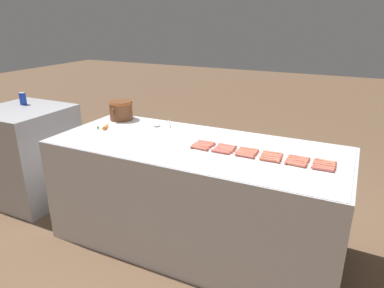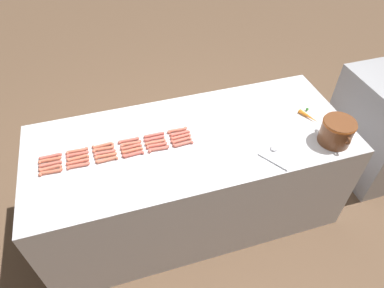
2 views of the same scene
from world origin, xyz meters
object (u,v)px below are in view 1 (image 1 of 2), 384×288
Objects in this scene: hot_dog_27 at (250,149)px; hot_dog_29 at (207,142)px; hot_dog_9 at (245,154)px; carrot at (106,126)px; hot_dog_10 at (223,150)px; hot_dog_18 at (325,163)px; hot_dog_16 at (225,149)px; hot_dog_28 at (227,146)px; hot_dog_20 at (272,155)px; hot_dog_25 at (299,157)px; hot_dog_5 at (199,148)px; hot_dog_19 at (298,159)px; hot_dog_2 at (270,160)px; hot_dog_4 at (221,152)px; hot_dog_1 at (295,164)px; hot_dog_15 at (247,152)px; hot_dog_23 at (205,144)px; hot_dog_13 at (297,161)px; hot_dog_0 at (323,169)px; bean_pot at (121,109)px; back_cabinet at (29,154)px; hot_dog_7 at (296,163)px; hot_dog_11 at (200,146)px; soda_can at (23,99)px; hot_dog_22 at (226,147)px; hot_dog_3 at (245,156)px; hot_dog_6 at (324,167)px; hot_dog_17 at (203,145)px; hot_dog_21 at (248,151)px; hot_dog_24 at (325,161)px; hot_dog_26 at (273,153)px; hot_dog_12 at (324,165)px; serving_spoon at (161,125)px; hot_dog_8 at (271,158)px.

hot_dog_29 is at bearing 89.67° from hot_dog_27.
hot_dog_9 is 1.31m from carrot.
hot_dog_10 is 0.70m from hot_dog_18.
hot_dog_16 is 0.07m from hot_dog_28.
hot_dog_10 and hot_dog_20 have the same top height.
hot_dog_25 is (0.04, -0.18, 0.00)m from hot_dog_20.
hot_dog_9 and hot_dog_29 have the same top height.
hot_dog_5 is 1.00× the size of hot_dog_19.
hot_dog_4 is at bearing 90.09° from hot_dog_2.
hot_dog_1 is 0.36m from hot_dog_15.
hot_dog_23 is at bearing 92.74° from hot_dog_25.
hot_dog_20 is (0.03, 0.18, 0.00)m from hot_dog_13.
bean_pot reaches higher than hot_dog_0.
hot_dog_1 is 1.00× the size of hot_dog_5.
hot_dog_20 is (0.10, -0.35, 0.00)m from hot_dog_4.
back_cabinet reaches higher than hot_dog_7.
hot_dog_0 and hot_dog_19 have the same top height.
hot_dog_11 is (-0.03, -1.94, 0.42)m from back_cabinet.
hot_dog_5 is 2.08m from soda_can.
hot_dog_1 and hot_dog_2 have the same top height.
hot_dog_22 is (0.10, -0.01, 0.00)m from hot_dog_4.
hot_dog_5 is (-0.00, 0.17, 0.00)m from hot_dog_4.
bean_pot is at bearing 7.23° from carrot.
hot_dog_22 is 0.86× the size of carrot.
hot_dog_3 is at bearing 101.56° from hot_dog_18.
hot_dog_6 and hot_dog_17 have the same top height.
hot_dog_23 is (0.00, 0.34, 0.00)m from hot_dog_21.
hot_dog_28 is at bearing -102.71° from bean_pot.
hot_dog_24 is at bearing 0.02° from hot_dog_0.
hot_dog_5 is 1.00× the size of hot_dog_10.
hot_dog_26 is at bearing 3.99° from hot_dog_20.
hot_dog_12 reaches higher than serving_spoon.
back_cabinet is at bearing 89.34° from hot_dog_6.
hot_dog_9 is at bearing -95.56° from hot_dog_17.
hot_dog_3 is 1.00× the size of hot_dog_25.
hot_dog_13 and hot_dog_17 have the same top height.
bean_pot is at bearing 78.73° from hot_dog_20.
hot_dog_26 is at bearing 5.56° from hot_dog_8.
serving_spoon is (0.32, 1.25, -0.00)m from hot_dog_13.
hot_dog_0 is at bearing -96.80° from hot_dog_23.
hot_dog_9 is at bearing 95.27° from hot_dog_13.
hot_dog_29 is (0.14, 0.00, 0.00)m from hot_dog_5.
hot_dog_10 is at bearing 84.30° from hot_dog_2.
hot_dog_1 is at bearing -100.81° from hot_dog_8.
hot_dog_0 and hot_dog_12 have the same top height.
hot_dog_0 is 0.86× the size of carrot.
hot_dog_6 is 1.00× the size of hot_dog_21.
hot_dog_0 is 1.00× the size of hot_dog_9.
back_cabinet is 6.46× the size of hot_dog_5.
serving_spoon is 1.43× the size of carrot.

